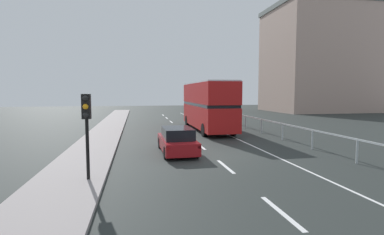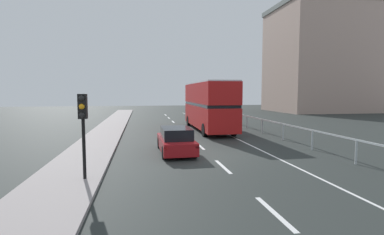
# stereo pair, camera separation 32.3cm
# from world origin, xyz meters

# --- Properties ---
(ground_plane) EXTENTS (75.78, 120.00, 0.10)m
(ground_plane) POSITION_xyz_m (0.00, 0.00, -0.05)
(ground_plane) COLOR #282D2B
(near_sidewalk_kerb) EXTENTS (2.67, 80.00, 0.14)m
(near_sidewalk_kerb) POSITION_xyz_m (-6.40, 0.00, 0.07)
(near_sidewalk_kerb) COLOR gray
(near_sidewalk_kerb) RESTS_ON ground
(lane_paint_markings) EXTENTS (3.32, 46.00, 0.01)m
(lane_paint_markings) POSITION_xyz_m (1.96, 8.47, 0.00)
(lane_paint_markings) COLOR silver
(lane_paint_markings) RESTS_ON ground
(bridge_side_railing) EXTENTS (0.10, 42.00, 1.17)m
(bridge_side_railing) POSITION_xyz_m (6.16, 9.00, 0.94)
(bridge_side_railing) COLOR #B1B9BB
(bridge_side_railing) RESTS_ON ground
(distant_building_block) EXTENTS (20.51, 13.64, 18.44)m
(distant_building_block) POSITION_xyz_m (29.77, 32.23, 9.23)
(distant_building_block) COLOR tan
(distant_building_block) RESTS_ON ground
(double_decker_bus_red) EXTENTS (2.57, 10.44, 4.20)m
(double_decker_bus_red) POSITION_xyz_m (2.25, 9.90, 2.25)
(double_decker_bus_red) COLOR #B01615
(double_decker_bus_red) RESTS_ON ground
(hatchback_car_near) EXTENTS (1.83, 4.36, 1.40)m
(hatchback_car_near) POSITION_xyz_m (-1.71, 0.79, 0.67)
(hatchback_car_near) COLOR maroon
(hatchback_car_near) RESTS_ON ground
(traffic_signal_pole) EXTENTS (0.30, 0.42, 3.12)m
(traffic_signal_pole) POSITION_xyz_m (-5.66, -3.93, 2.47)
(traffic_signal_pole) COLOR black
(traffic_signal_pole) RESTS_ON near_sidewalk_kerb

